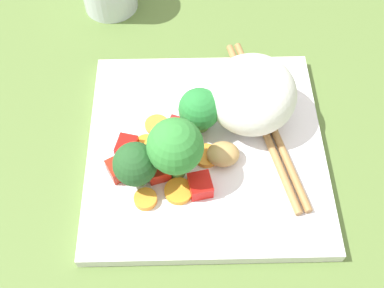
{
  "coord_description": "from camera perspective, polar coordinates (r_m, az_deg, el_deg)",
  "views": [
    {
      "loc": [
        -27.42,
        2.09,
        44.31
      ],
      "look_at": [
        -1.12,
        1.52,
        3.44
      ],
      "focal_mm": 43.65,
      "sensor_mm": 36.0,
      "label": 1
    }
  ],
  "objects": [
    {
      "name": "chicken_piece_4",
      "position": [
        0.49,
        -5.95,
        -1.61
      ],
      "size": [
        3.39,
        3.47,
        2.02
      ],
      "primitive_type": "ellipsoid",
      "rotation": [
        0.0,
        0.0,
        5.39
      ],
      "color": "tan",
      "rests_on": "square_plate"
    },
    {
      "name": "rice_mound",
      "position": [
        0.51,
        7.33,
        6.04
      ],
      "size": [
        13.37,
        13.3,
        7.48
      ],
      "primitive_type": "ellipsoid",
      "rotation": [
        0.0,
        0.0,
        1.01
      ],
      "color": "white",
      "rests_on": "square_plate"
    },
    {
      "name": "pepper_chunk_4",
      "position": [
        0.51,
        -1.31,
        1.56
      ],
      "size": [
        3.11,
        3.59,
        2.18
      ],
      "primitive_type": "cube",
      "rotation": [
        0.0,
        0.0,
        1.21
      ],
      "color": "red",
      "rests_on": "square_plate"
    },
    {
      "name": "broccoli_floret_0",
      "position": [
        0.45,
        -2.05,
        -0.41
      ],
      "size": [
        5.58,
        5.58,
        8.2
      ],
      "color": "#579C42",
      "rests_on": "square_plate"
    },
    {
      "name": "carrot_slice_2",
      "position": [
        0.5,
        1.36,
        -1.44
      ],
      "size": [
        3.52,
        3.52,
        0.65
      ],
      "primitive_type": "cylinder",
      "rotation": [
        0.0,
        0.0,
        3.5
      ],
      "color": "orange",
      "rests_on": "square_plate"
    },
    {
      "name": "pepper_chunk_2",
      "position": [
        0.49,
        -4.18,
        -3.15
      ],
      "size": [
        2.93,
        2.81,
        1.59
      ],
      "primitive_type": "cube",
      "rotation": [
        0.0,
        0.0,
        4.99
      ],
      "color": "red",
      "rests_on": "square_plate"
    },
    {
      "name": "pepper_chunk_3",
      "position": [
        0.47,
        1.01,
        -5.09
      ],
      "size": [
        2.83,
        2.69,
        1.75
      ],
      "primitive_type": "cube",
      "rotation": [
        0.0,
        0.0,
        3.34
      ],
      "color": "red",
      "rests_on": "square_plate"
    },
    {
      "name": "carrot_slice_3",
      "position": [
        0.52,
        -4.32,
        2.35
      ],
      "size": [
        3.77,
        3.77,
        0.42
      ],
      "primitive_type": "cylinder",
      "rotation": [
        0.0,
        0.0,
        2.46
      ],
      "color": "orange",
      "rests_on": "square_plate"
    },
    {
      "name": "chicken_piece_2",
      "position": [
        0.49,
        3.81,
        -1.23
      ],
      "size": [
        3.05,
        3.54,
        2.05
      ],
      "primitive_type": "ellipsoid",
      "rotation": [
        0.0,
        0.0,
        1.59
      ],
      "color": "tan",
      "rests_on": "square_plate"
    },
    {
      "name": "chopstick_pair",
      "position": [
        0.53,
        8.87,
        2.95
      ],
      "size": [
        23.23,
        7.22,
        0.82
      ],
      "rotation": [
        0.0,
        0.0,
        6.52
      ],
      "color": "#A57644",
      "rests_on": "square_plate"
    },
    {
      "name": "square_plate",
      "position": [
        0.52,
        1.67,
        -0.56
      ],
      "size": [
        25.76,
        25.76,
        1.44
      ],
      "primitive_type": "cube",
      "rotation": [
        0.0,
        0.0,
        -0.0
      ],
      "color": "white",
      "rests_on": "ground_plane"
    },
    {
      "name": "ground_plane",
      "position": [
        0.53,
        1.62,
        -1.55
      ],
      "size": [
        110.0,
        110.0,
        2.0
      ],
      "primitive_type": "cube",
      "color": "#5A7738"
    },
    {
      "name": "carrot_slice_4",
      "position": [
        0.51,
        -5.62,
        0.07
      ],
      "size": [
        2.6,
        2.6,
        0.73
      ],
      "primitive_type": "cylinder",
      "rotation": [
        0.0,
        0.0,
        3.32
      ],
      "color": "orange",
      "rests_on": "square_plate"
    },
    {
      "name": "broccoli_floret_2",
      "position": [
        0.46,
        -6.96,
        -2.51
      ],
      "size": [
        4.45,
        4.45,
        5.66
      ],
      "color": "#559D3D",
      "rests_on": "square_plate"
    },
    {
      "name": "pepper_chunk_1",
      "position": [
        0.49,
        -8.91,
        -2.99
      ],
      "size": [
        2.97,
        2.95,
        1.83
      ],
      "primitive_type": "cube",
      "rotation": [
        0.0,
        0.0,
        0.5
      ],
      "color": "red",
      "rests_on": "square_plate"
    },
    {
      "name": "carrot_slice_5",
      "position": [
        0.48,
        -5.7,
        -6.72
      ],
      "size": [
        2.69,
        2.69,
        0.74
      ],
      "primitive_type": "cylinder",
      "rotation": [
        0.0,
        0.0,
        1.41
      ],
      "color": "orange",
      "rests_on": "square_plate"
    },
    {
      "name": "broccoli_floret_1",
      "position": [
        0.5,
        0.93,
        4.21
      ],
      "size": [
        4.54,
        4.54,
        5.88
      ],
      "color": "#5BA042",
      "rests_on": "square_plate"
    },
    {
      "name": "carrot_slice_0",
      "position": [
        0.48,
        -1.65,
        -5.78
      ],
      "size": [
        3.04,
        3.04,
        0.6
      ],
      "primitive_type": "cylinder",
      "rotation": [
        0.0,
        0.0,
        3.1
      ],
      "color": "orange",
      "rests_on": "square_plate"
    },
    {
      "name": "pepper_chunk_0",
      "position": [
        0.5,
        -7.96,
        -0.37
      ],
      "size": [
        2.78,
        2.52,
        1.65
      ],
      "primitive_type": "cube",
      "rotation": [
        0.0,
        0.0,
        6.04
      ],
      "color": "red",
      "rests_on": "square_plate"
    },
    {
      "name": "carrot_slice_1",
      "position": [
        0.5,
        -2.16,
        -1.14
      ],
      "size": [
        2.76,
        2.76,
        0.76
      ],
      "primitive_type": "cylinder",
      "rotation": [
        0.0,
        0.0,
        0.43
      ],
      "color": "orange",
      "rests_on": "square_plate"
    }
  ]
}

